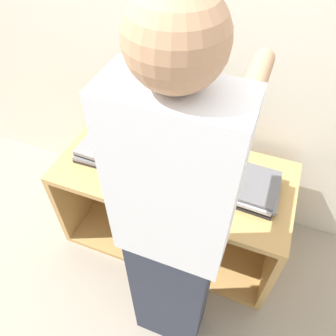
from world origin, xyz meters
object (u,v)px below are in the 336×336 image
at_px(laptop_open, 178,157).
at_px(person, 173,234).
at_px(laptop_stack_right, 243,185).
at_px(laptop_stack_left, 112,149).

distance_m(laptop_open, person, 0.67).
relative_size(laptop_open, laptop_stack_right, 0.93).
bearing_deg(laptop_stack_right, laptop_stack_left, -179.77).
bearing_deg(laptop_open, laptop_stack_right, -8.39).
height_order(laptop_stack_left, laptop_stack_right, same).
bearing_deg(person, laptop_open, 107.83).
bearing_deg(laptop_stack_left, person, -43.08).
distance_m(laptop_stack_right, person, 0.63).
relative_size(laptop_open, person, 0.20).
height_order(laptop_open, laptop_stack_right, laptop_open).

